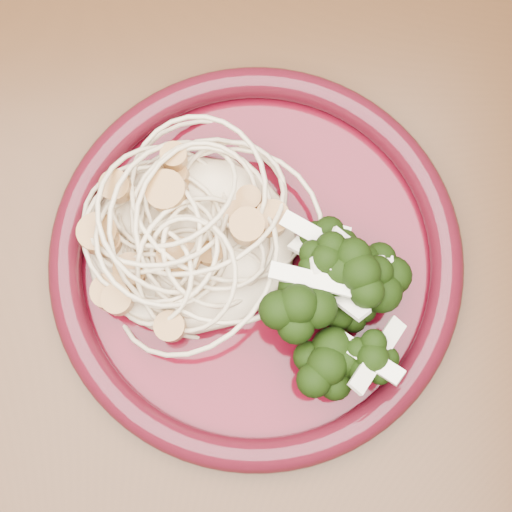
{
  "coord_description": "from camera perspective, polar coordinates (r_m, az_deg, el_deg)",
  "views": [
    {
      "loc": [
        0.03,
        -0.12,
        1.26
      ],
      "look_at": [
        0.04,
        -0.0,
        0.77
      ],
      "focal_mm": 50.0,
      "sensor_mm": 36.0,
      "label": 1
    }
  ],
  "objects": [
    {
      "name": "dining_table",
      "position": [
        0.62,
        -3.76,
        -2.46
      ],
      "size": [
        1.2,
        0.8,
        0.75
      ],
      "color": "#472814",
      "rests_on": "ground"
    },
    {
      "name": "onion_garnish",
      "position": [
        0.46,
        7.2,
        -0.43
      ],
      "size": [
        0.09,
        0.12,
        0.06
      ],
      "primitive_type": null,
      "rotation": [
        0.0,
        0.0,
        -0.3
      ],
      "color": "white",
      "rests_on": "broccoli_pile"
    },
    {
      "name": "spaghetti_pile",
      "position": [
        0.51,
        -5.35,
        1.38
      ],
      "size": [
        0.19,
        0.17,
        0.03
      ],
      "primitive_type": "ellipsoid",
      "rotation": [
        0.0,
        0.0,
        -0.3
      ],
      "color": "beige",
      "rests_on": "dinner_plate"
    },
    {
      "name": "dinner_plate",
      "position": [
        0.52,
        0.0,
        -0.22
      ],
      "size": [
        0.37,
        0.37,
        0.02
      ],
      "rotation": [
        0.0,
        0.0,
        -0.3
      ],
      "color": "#450610",
      "rests_on": "dining_table"
    },
    {
      "name": "broccoli_pile",
      "position": [
        0.49,
        6.73,
        -1.26
      ],
      "size": [
        0.14,
        0.18,
        0.05
      ],
      "primitive_type": "ellipsoid",
      "rotation": [
        0.0,
        0.0,
        -0.3
      ],
      "color": "black",
      "rests_on": "dinner_plate"
    },
    {
      "name": "scallop_cluster",
      "position": [
        0.47,
        -5.8,
        2.59
      ],
      "size": [
        0.17,
        0.17,
        0.05
      ],
      "primitive_type": null,
      "rotation": [
        0.0,
        0.0,
        -0.3
      ],
      "color": "#B48146",
      "rests_on": "spaghetti_pile"
    }
  ]
}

